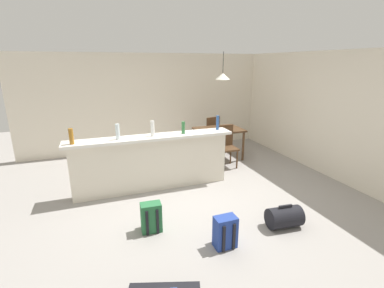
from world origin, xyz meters
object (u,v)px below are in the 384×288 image
object	(u,v)px
bottle_white	(153,129)
backpack_green	(151,217)
bottle_green	(183,128)
dining_chair_far_side	(211,132)
bottle_blue	(218,123)
bottle_clear	(118,132)
dining_chair_near_partition	(226,144)
backpack_blue	(225,232)
pendant_lamp	(223,76)
bottle_amber	(71,136)
duffel_bag_black	(284,217)
dining_table	(219,133)

from	to	relation	value
bottle_white	backpack_green	xyz separation A→B (m)	(-0.33, -1.28, -0.96)
bottle_green	dining_chair_far_side	xyz separation A→B (m)	(1.34, 1.79, -0.62)
bottle_white	backpack_green	distance (m)	1.63
bottle_blue	bottle_clear	bearing A→B (deg)	-177.64
dining_chair_near_partition	backpack_blue	xyz separation A→B (m)	(-1.31, -2.60, -0.31)
bottle_green	pendant_lamp	xyz separation A→B (m)	(1.32, 1.14, 0.83)
bottle_green	backpack_blue	bearing A→B (deg)	-92.41
dining_chair_far_side	backpack_blue	world-z (taller)	dining_chair_far_side
bottle_clear	dining_chair_near_partition	distance (m)	2.56
bottle_amber	bottle_clear	distance (m)	0.72
bottle_white	backpack_blue	size ratio (longest dim) A/B	0.65
dining_chair_near_partition	backpack_green	distance (m)	2.89
backpack_green	duffel_bag_black	world-z (taller)	backpack_green
bottle_blue	pendant_lamp	distance (m)	1.47
dining_chair_far_side	backpack_green	xyz separation A→B (m)	(-2.23, -3.06, -0.31)
bottle_blue	dining_chair_far_side	world-z (taller)	bottle_blue
backpack_green	bottle_white	bearing A→B (deg)	75.55
bottle_blue	backpack_green	distance (m)	2.31
duffel_bag_black	pendant_lamp	bearing A→B (deg)	82.23
dining_table	pendant_lamp	distance (m)	1.32
dining_chair_near_partition	backpack_green	size ratio (longest dim) A/B	2.21
bottle_white	dining_chair_far_side	xyz separation A→B (m)	(1.90, 1.78, -0.64)
bottle_green	bottle_clear	bearing A→B (deg)	-179.95
bottle_clear	bottle_blue	world-z (taller)	bottle_blue
dining_table	backpack_green	world-z (taller)	dining_table
bottle_green	dining_chair_near_partition	world-z (taller)	bottle_green
bottle_clear	dining_chair_far_side	xyz separation A→B (m)	(2.49, 1.79, -0.64)
bottle_clear	bottle_white	distance (m)	0.60
bottle_white	pendant_lamp	distance (m)	2.34
bottle_amber	dining_chair_far_side	distance (m)	3.75
dining_table	dining_chair_near_partition	xyz separation A→B (m)	(-0.06, -0.52, -0.13)
bottle_white	dining_chair_far_side	size ratio (longest dim) A/B	0.29
bottle_amber	bottle_blue	xyz separation A→B (m)	(2.59, 0.12, 0.01)
dining_chair_far_side	duffel_bag_black	world-z (taller)	dining_chair_far_side
dining_chair_far_side	bottle_clear	bearing A→B (deg)	-144.27
dining_table	backpack_blue	world-z (taller)	dining_table
bottle_white	bottle_green	size ratio (longest dim) A/B	1.23
dining_chair_far_side	bottle_blue	bearing A→B (deg)	-109.75
bottle_clear	dining_chair_far_side	size ratio (longest dim) A/B	0.29
bottle_white	backpack_green	bearing A→B (deg)	-104.45
bottle_amber	duffel_bag_black	world-z (taller)	bottle_amber
dining_chair_far_side	backpack_blue	distance (m)	3.99
bottle_white	backpack_blue	bearing A→B (deg)	-76.09
pendant_lamp	backpack_blue	bearing A→B (deg)	-114.51
bottle_white	dining_table	size ratio (longest dim) A/B	0.25
backpack_blue	backpack_green	size ratio (longest dim) A/B	1.00
bottle_green	backpack_green	xyz separation A→B (m)	(-0.89, -1.27, -0.93)
duffel_bag_black	bottle_clear	bearing A→B (deg)	138.71
bottle_amber	bottle_blue	size ratio (longest dim) A/B	0.93
dining_table	bottle_clear	bearing A→B (deg)	-153.92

